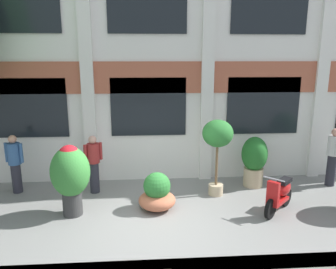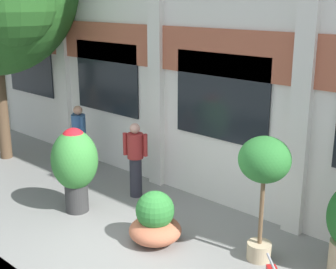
{
  "view_description": "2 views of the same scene",
  "coord_description": "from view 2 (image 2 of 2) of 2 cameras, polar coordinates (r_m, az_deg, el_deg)",
  "views": [
    {
      "loc": [
        -0.1,
        -6.82,
        3.68
      ],
      "look_at": [
        0.5,
        1.64,
        1.66
      ],
      "focal_mm": 35.0,
      "sensor_mm": 36.0,
      "label": 1
    },
    {
      "loc": [
        5.3,
        -4.54,
        4.09
      ],
      "look_at": [
        0.19,
        0.97,
        1.9
      ],
      "focal_mm": 50.0,
      "sensor_mm": 36.0,
      "label": 2
    }
  ],
  "objects": [
    {
      "name": "ground_plane",
      "position": [
        8.09,
        -5.85,
        -14.2
      ],
      "size": [
        80.0,
        80.0,
        0.0
      ],
      "primitive_type": "plane",
      "color": "gray"
    },
    {
      "name": "potted_plant_wide_bowl",
      "position": [
        8.21,
        -1.58,
        -10.54
      ],
      "size": [
        0.92,
        0.92,
        0.94
      ],
      "color": "#B76647",
      "rests_on": "ground"
    },
    {
      "name": "potted_plant_ribbed_drum",
      "position": [
        9.28,
        -11.31,
        -3.25
      ],
      "size": [
        0.91,
        0.91,
        1.72
      ],
      "color": "#333333",
      "rests_on": "ground"
    },
    {
      "name": "potted_plant_low_pan",
      "position": [
        7.36,
        11.63,
        -4.06
      ],
      "size": [
        0.81,
        0.81,
        2.08
      ],
      "color": "tan",
      "rests_on": "ground"
    },
    {
      "name": "resident_by_doorway",
      "position": [
        9.87,
        -3.99,
        -2.84
      ],
      "size": [
        0.47,
        0.34,
        1.62
      ],
      "rotation": [
        0.0,
        0.0,
        -1.03
      ],
      "color": "#282833",
      "rests_on": "ground"
    },
    {
      "name": "resident_near_plants",
      "position": [
        11.55,
        -10.77,
        -0.21
      ],
      "size": [
        0.52,
        0.34,
        1.63
      ],
      "rotation": [
        0.0,
        0.0,
        -1.8
      ],
      "color": "#282833",
      "rests_on": "ground"
    }
  ]
}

